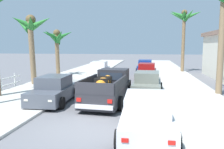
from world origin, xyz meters
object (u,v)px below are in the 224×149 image
at_px(car_right_mid, 147,72).
at_px(palm_tree_right_mid, 184,21).
at_px(palm_tree_left_back, 57,38).
at_px(car_left_near, 99,69).
at_px(palm_tree_right_fore, 31,30).
at_px(pickup_truck, 108,88).
at_px(car_right_near, 54,90).
at_px(car_left_far, 147,116).
at_px(car_left_mid, 147,84).
at_px(car_right_far, 145,67).

relative_size(car_right_mid, palm_tree_right_mid, 0.57).
distance_m(palm_tree_right_mid, palm_tree_left_back, 15.08).
relative_size(car_left_near, palm_tree_right_fore, 0.75).
bearing_deg(car_right_mid, pickup_truck, -102.25).
bearing_deg(palm_tree_left_back, palm_tree_right_fore, -89.02).
xyz_separation_m(car_right_near, car_left_far, (5.29, -4.19, 0.00)).
distance_m(pickup_truck, car_right_mid, 10.24).
height_order(pickup_truck, car_right_near, pickup_truck).
relative_size(car_right_near, car_left_far, 1.00).
xyz_separation_m(palm_tree_right_mid, palm_tree_left_back, (-13.62, -6.06, -2.24)).
relative_size(car_left_mid, car_left_far, 1.01).
bearing_deg(car_right_near, car_right_far, 72.44).
bearing_deg(car_left_mid, car_right_mid, 90.28).
height_order(car_right_near, car_right_far, same).
height_order(car_left_mid, car_left_far, same).
distance_m(palm_tree_right_fore, palm_tree_right_mid, 17.91).
distance_m(pickup_truck, car_right_far, 15.60).
xyz_separation_m(car_left_near, car_right_mid, (5.15, -1.58, 0.00)).
xyz_separation_m(car_left_near, palm_tree_right_mid, (9.46, 4.67, 5.53)).
bearing_deg(car_left_near, palm_tree_right_mid, 26.25).
height_order(pickup_truck, palm_tree_left_back, palm_tree_left_back).
relative_size(car_right_mid, car_left_far, 1.01).
relative_size(car_left_mid, palm_tree_right_mid, 0.57).
bearing_deg(car_right_mid, car_left_far, -89.91).
relative_size(pickup_truck, car_left_near, 1.24).
relative_size(car_left_mid, palm_tree_left_back, 0.87).
bearing_deg(palm_tree_right_mid, car_left_near, -153.75).
height_order(car_left_mid, palm_tree_right_mid, palm_tree_right_mid).
bearing_deg(car_left_near, pickup_truck, -75.59).
xyz_separation_m(car_right_near, palm_tree_right_fore, (-3.95, 5.12, 3.78)).
bearing_deg(car_left_near, car_right_mid, -17.07).
bearing_deg(car_right_near, car_right_mid, 63.33).
height_order(pickup_truck, car_right_far, pickup_truck).
height_order(car_left_near, car_left_far, same).
distance_m(car_left_mid, palm_tree_right_fore, 10.22).
height_order(car_left_mid, car_right_mid, same).
bearing_deg(pickup_truck, palm_tree_right_mid, 68.24).
height_order(pickup_truck, car_left_near, pickup_truck).
bearing_deg(palm_tree_right_fore, car_right_mid, 30.18).
bearing_deg(car_left_far, car_right_near, 141.61).
distance_m(car_right_near, car_right_far, 16.74).
xyz_separation_m(car_right_near, car_right_mid, (5.26, 10.48, 0.00)).
distance_m(pickup_truck, palm_tree_left_back, 12.84).
relative_size(car_right_near, palm_tree_left_back, 0.87).
height_order(car_right_far, palm_tree_right_mid, palm_tree_right_mid).
xyz_separation_m(car_left_mid, palm_tree_right_fore, (-9.25, 2.13, 3.78)).
xyz_separation_m(pickup_truck, car_right_near, (-3.09, -0.48, -0.10)).
height_order(car_right_near, palm_tree_left_back, palm_tree_left_back).
bearing_deg(car_right_mid, car_right_near, -116.67).
relative_size(palm_tree_right_fore, palm_tree_left_back, 1.15).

